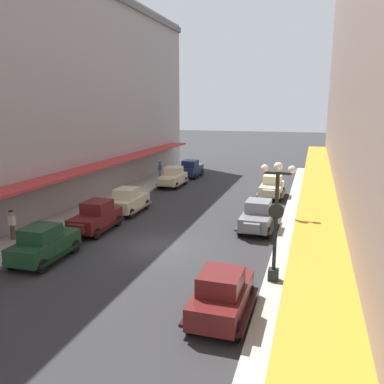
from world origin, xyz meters
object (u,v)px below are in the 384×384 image
at_px(parked_car_5, 96,216).
at_px(fire_hydrant, 114,201).
at_px(parked_car_2, 173,177).
at_px(parked_car_6, 191,168).
at_px(lamp_post_with_clock, 276,217).
at_px(parked_car_7, 222,293).
at_px(parked_car_0, 44,243).
at_px(parked_car_1, 272,186).
at_px(parked_car_4, 258,215).
at_px(pedestrian_0, 160,170).
at_px(pedestrian_4, 306,195).
at_px(pedestrian_3, 309,198).
at_px(parked_car_3, 128,200).
at_px(pedestrian_1, 12,225).
at_px(pedestrian_2, 313,253).

relative_size(parked_car_5, fire_hydrant, 5.21).
height_order(parked_car_2, parked_car_5, same).
distance_m(parked_car_6, lamp_post_with_clock, 26.52).
bearing_deg(parked_car_7, parked_car_0, 164.31).
height_order(parked_car_1, fire_hydrant, parked_car_1).
height_order(parked_car_4, pedestrian_0, parked_car_4).
height_order(lamp_post_with_clock, fire_hydrant, lamp_post_with_clock).
bearing_deg(pedestrian_4, lamp_post_with_clock, -94.14).
relative_size(parked_car_7, pedestrian_3, 2.61).
height_order(parked_car_0, fire_hydrant, parked_car_0).
height_order(parked_car_3, fire_hydrant, parked_car_3).
bearing_deg(parked_car_2, parked_car_6, 88.31).
bearing_deg(parked_car_1, pedestrian_0, 158.52).
height_order(parked_car_1, parked_car_7, same).
relative_size(parked_car_6, pedestrian_3, 2.61).
xyz_separation_m(parked_car_5, pedestrian_0, (-2.56, 17.19, 0.07)).
bearing_deg(parked_car_1, parked_car_0, -117.95).
bearing_deg(parked_car_0, pedestrian_0, 96.70).
relative_size(parked_car_1, parked_car_3, 1.00).
relative_size(parked_car_4, pedestrian_0, 2.56).
bearing_deg(parked_car_6, parked_car_4, -60.46).
relative_size(parked_car_0, parked_car_2, 1.00).
height_order(parked_car_6, pedestrian_0, parked_car_6).
height_order(parked_car_2, parked_car_4, same).
xyz_separation_m(pedestrian_0, pedestrian_1, (-0.88, -20.36, 0.00)).
distance_m(parked_car_2, parked_car_5, 14.42).
xyz_separation_m(parked_car_7, fire_hydrant, (-11.25, 13.03, -0.38)).
distance_m(parked_car_5, pedestrian_2, 13.05).
bearing_deg(pedestrian_3, parked_car_5, -145.40).
relative_size(parked_car_6, pedestrian_4, 2.56).
relative_size(pedestrian_3, pedestrian_4, 0.98).
bearing_deg(parked_car_6, pedestrian_0, -135.92).
bearing_deg(lamp_post_with_clock, parked_car_3, 141.76).
bearing_deg(lamp_post_with_clock, parked_car_0, -176.33).
distance_m(parked_car_5, pedestrian_4, 15.37).
bearing_deg(parked_car_7, pedestrian_4, 81.71).
bearing_deg(pedestrian_3, parked_car_2, 154.93).
bearing_deg(parked_car_7, pedestrian_3, 80.41).
height_order(parked_car_5, pedestrian_4, parked_car_5).
relative_size(parked_car_7, fire_hydrant, 5.21).
height_order(parked_car_7, pedestrian_1, parked_car_7).
height_order(parked_car_1, lamp_post_with_clock, lamp_post_with_clock).
height_order(parked_car_5, pedestrian_0, parked_car_5).
bearing_deg(parked_car_2, parked_car_7, -66.14).
height_order(parked_car_4, lamp_post_with_clock, lamp_post_with_clock).
relative_size(fire_hydrant, pedestrian_3, 0.50).
bearing_deg(parked_car_4, parked_car_2, 130.14).
height_order(parked_car_7, pedestrian_3, parked_car_7).
height_order(fire_hydrant, pedestrian_2, pedestrian_2).
xyz_separation_m(parked_car_5, fire_hydrant, (-1.60, 5.32, -0.38)).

